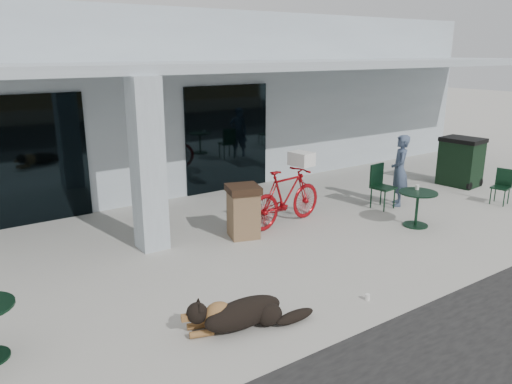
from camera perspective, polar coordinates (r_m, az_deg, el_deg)
ground at (r=8.43m, az=4.23°, el=-8.94°), size 80.00×80.00×0.00m
building at (r=15.27m, az=-16.35°, el=10.42°), size 22.00×7.00×4.50m
storefront_glass_left at (r=11.24m, az=-25.62°, el=3.10°), size 2.80×0.06×2.70m
storefront_glass_right at (r=12.95m, az=-3.30°, el=6.14°), size 2.40×0.06×2.70m
column at (r=9.09m, az=-12.26°, el=2.98°), size 0.50×0.50×3.12m
overhang at (r=10.69m, az=-7.96°, el=14.00°), size 22.00×2.80×0.18m
bicycle at (r=10.39m, az=3.45°, el=-0.55°), size 2.06×0.83×1.20m
laundry_basket at (r=10.53m, az=5.22°, el=3.81°), size 0.42×0.53×0.29m
dog at (r=6.74m, az=-1.43°, el=-13.51°), size 1.41×0.84×0.44m
cup_near_dog at (r=7.65m, az=12.62°, el=-11.63°), size 0.09×0.09×0.09m
cafe_table_far at (r=10.86m, az=17.90°, el=-1.86°), size 0.94×0.94×0.74m
cafe_chair_far_a at (r=11.83m, az=14.36°, el=0.57°), size 0.51×0.55×1.02m
cafe_chair_far_b at (r=13.15m, az=26.18°, el=0.52°), size 0.48×0.46×0.84m
person at (r=12.11m, az=16.10°, el=2.38°), size 0.71×0.72×1.67m
cup_on_table at (r=10.92m, az=17.95°, el=0.52°), size 0.09×0.09×0.10m
trash_receptacle at (r=9.70m, az=-1.46°, el=-2.23°), size 0.76×0.76×1.04m
wheeled_bin at (r=14.56m, az=22.35°, el=3.23°), size 0.91×1.10×1.30m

